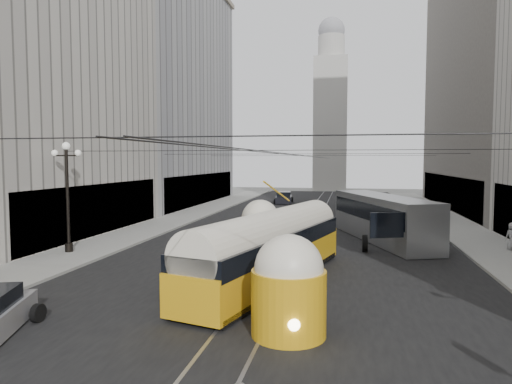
% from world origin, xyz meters
% --- Properties ---
extents(road, '(20.00, 85.00, 0.02)m').
position_xyz_m(road, '(0.00, 32.50, 0.00)').
color(road, black).
rests_on(road, ground).
extents(sidewalk_left, '(4.00, 72.00, 0.15)m').
position_xyz_m(sidewalk_left, '(-12.00, 36.00, 0.07)').
color(sidewalk_left, gray).
rests_on(sidewalk_left, ground).
extents(sidewalk_right, '(4.00, 72.00, 0.15)m').
position_xyz_m(sidewalk_right, '(12.00, 36.00, 0.07)').
color(sidewalk_right, gray).
rests_on(sidewalk_right, ground).
extents(rail_left, '(0.12, 85.00, 0.04)m').
position_xyz_m(rail_left, '(-0.75, 32.50, 0.00)').
color(rail_left, gray).
rests_on(rail_left, ground).
extents(rail_right, '(0.12, 85.00, 0.04)m').
position_xyz_m(rail_right, '(0.75, 32.50, 0.00)').
color(rail_right, gray).
rests_on(rail_right, ground).
extents(building_left_far, '(12.60, 28.60, 28.60)m').
position_xyz_m(building_left_far, '(-19.99, 48.00, 14.31)').
color(building_left_far, '#999999').
rests_on(building_left_far, ground).
extents(building_right_far, '(12.60, 32.60, 32.60)m').
position_xyz_m(building_right_far, '(20.00, 48.00, 16.31)').
color(building_right_far, '#514C47').
rests_on(building_right_far, ground).
extents(distant_tower, '(6.00, 6.00, 31.36)m').
position_xyz_m(distant_tower, '(0.00, 80.00, 14.97)').
color(distant_tower, '#B2AFA8').
rests_on(distant_tower, ground).
extents(lamppost_left_mid, '(1.86, 0.44, 6.37)m').
position_xyz_m(lamppost_left_mid, '(-12.60, 18.00, 3.74)').
color(lamppost_left_mid, black).
rests_on(lamppost_left_mid, sidewalk_left).
extents(catenary, '(25.00, 72.00, 0.23)m').
position_xyz_m(catenary, '(0.12, 31.49, 5.88)').
color(catenary, black).
rests_on(catenary, ground).
extents(streetcar, '(5.56, 14.44, 3.24)m').
position_xyz_m(streetcar, '(-0.05, 14.23, 1.58)').
color(streetcar, '#CD9411').
rests_on(streetcar, ground).
extents(city_bus, '(6.50, 12.56, 3.08)m').
position_xyz_m(city_bus, '(5.63, 26.23, 1.69)').
color(city_bus, gray).
rests_on(city_bus, ground).
extents(sedan_white_far, '(3.43, 4.75, 1.39)m').
position_xyz_m(sedan_white_far, '(5.09, 44.92, 0.63)').
color(sedan_white_far, white).
rests_on(sedan_white_far, ground).
extents(sedan_dark_far, '(2.44, 4.92, 1.50)m').
position_xyz_m(sedan_dark_far, '(-4.68, 51.81, 0.68)').
color(sedan_dark_far, black).
rests_on(sedan_dark_far, ground).
extents(pedestrian_sidewalk_right, '(0.89, 0.64, 1.64)m').
position_xyz_m(pedestrian_sidewalk_right, '(12.93, 23.67, 0.97)').
color(pedestrian_sidewalk_right, gray).
rests_on(pedestrian_sidewalk_right, sidewalk_right).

